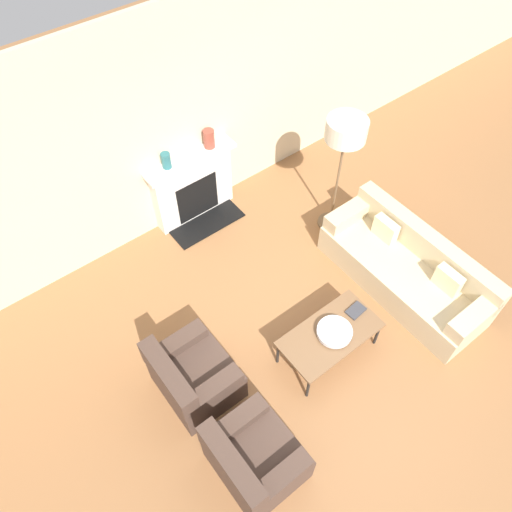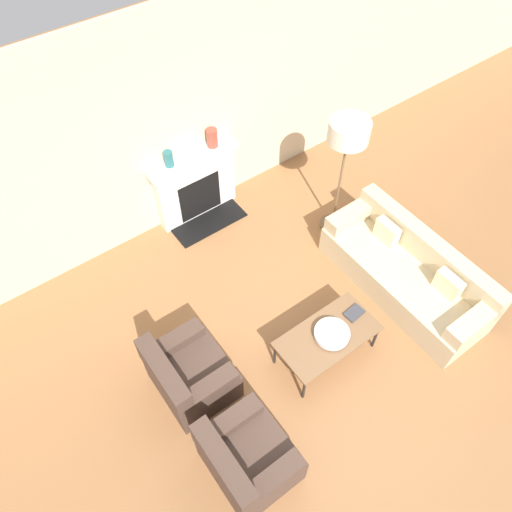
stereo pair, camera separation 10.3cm
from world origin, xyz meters
name	(u,v)px [view 1 (the left image)]	position (x,y,z in m)	size (l,w,h in m)	color
ground_plane	(347,371)	(0.00, 0.00, 0.00)	(18.00, 18.00, 0.00)	#99663D
wall_back	(179,123)	(0.00, 3.16, 1.45)	(18.00, 0.06, 2.90)	beige
fireplace	(193,187)	(0.00, 3.02, 0.49)	(1.25, 0.59, 1.01)	silver
couch	(406,269)	(1.37, 0.44, 0.29)	(0.82, 2.14, 0.74)	#CCB78E
armchair_near	(254,459)	(-1.45, -0.18, 0.31)	(0.74, 0.82, 0.80)	#4C382D
armchair_far	(193,377)	(-1.45, 0.86, 0.31)	(0.74, 0.82, 0.80)	#4C382D
coffee_table	(330,335)	(-0.02, 0.31, 0.40)	(1.11, 0.58, 0.43)	brown
bowl	(335,332)	(0.00, 0.29, 0.48)	(0.38, 0.38, 0.08)	silver
book	(356,311)	(0.39, 0.35, 0.44)	(0.23, 0.16, 0.02)	#38383D
floor_lamp	(345,137)	(1.35, 1.73, 1.49)	(0.48, 0.48, 1.72)	brown
mantel_vase_left	(166,161)	(-0.31, 3.03, 1.12)	(0.11, 0.11, 0.21)	#28666B
mantel_vase_center_left	(209,139)	(0.32, 3.03, 1.13)	(0.14, 0.14, 0.25)	brown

